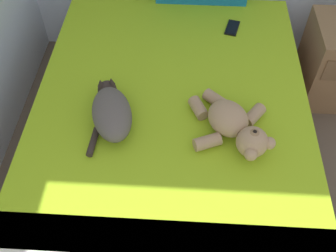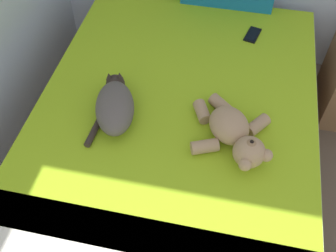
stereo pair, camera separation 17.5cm
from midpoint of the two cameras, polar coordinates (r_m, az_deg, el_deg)
The scene contains 4 objects.
bed at distance 2.24m, azimuth -1.78°, elevation -0.87°, with size 1.50×1.99×0.51m.
cat at distance 1.93m, azimuth -10.91°, elevation 1.97°, with size 0.28×0.44×0.15m.
teddy_bear at distance 1.86m, azimuth 7.10°, elevation -0.11°, with size 0.41×0.46×0.16m.
cell_phone at distance 2.51m, azimuth 7.42°, elevation 14.03°, with size 0.11×0.16×0.01m.
Camera 1 is at (1.10, 1.87, 2.01)m, focal length 41.51 mm.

